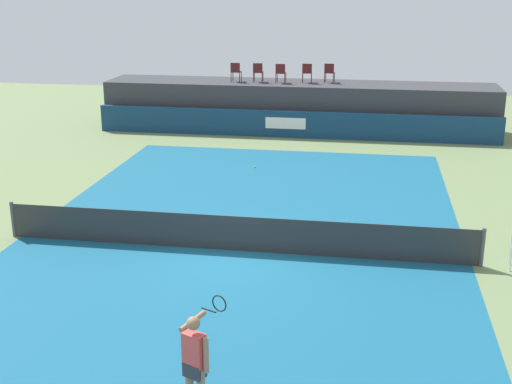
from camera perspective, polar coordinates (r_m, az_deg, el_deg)
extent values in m
plane|color=#6B7F51|center=(20.70, -0.15, -1.80)|extent=(48.00, 48.00, 0.00)
cube|color=#16597A|center=(17.94, -1.77, -4.89)|extent=(12.00, 22.00, 0.00)
cube|color=navy|center=(30.58, 3.18, 5.66)|extent=(18.00, 0.20, 1.20)
cube|color=white|center=(30.51, 2.48, 5.76)|extent=(1.80, 0.02, 0.50)
cube|color=#38383D|center=(32.25, 3.56, 7.17)|extent=(18.00, 2.80, 2.20)
cylinder|color=#561919|center=(32.49, -1.23, 9.63)|extent=(0.04, 0.04, 0.44)
cylinder|color=#561919|center=(32.57, -1.94, 9.64)|extent=(0.04, 0.04, 0.44)
cylinder|color=#561919|center=(32.10, -1.38, 9.53)|extent=(0.04, 0.04, 0.44)
cylinder|color=#561919|center=(32.18, -2.09, 9.55)|extent=(0.04, 0.04, 0.44)
cube|color=#561919|center=(32.30, -1.66, 10.00)|extent=(0.45, 0.45, 0.03)
cube|color=#561919|center=(32.08, -1.75, 10.35)|extent=(0.44, 0.03, 0.42)
cylinder|color=#561919|center=(32.37, 0.59, 9.61)|extent=(0.04, 0.04, 0.44)
cylinder|color=#561919|center=(32.42, -0.13, 9.62)|extent=(0.04, 0.04, 0.44)
cylinder|color=#561919|center=(31.97, 0.51, 9.51)|extent=(0.04, 0.04, 0.44)
cylinder|color=#561919|center=(32.02, -0.22, 9.52)|extent=(0.04, 0.04, 0.44)
cube|color=#561919|center=(32.16, 0.19, 9.98)|extent=(0.46, 0.46, 0.03)
cube|color=#561919|center=(31.93, 0.14, 10.33)|extent=(0.44, 0.05, 0.42)
cylinder|color=#561919|center=(32.10, 2.50, 9.52)|extent=(0.04, 0.04, 0.44)
cylinder|color=#561919|center=(32.16, 1.78, 9.55)|extent=(0.04, 0.04, 0.44)
cylinder|color=#561919|center=(31.71, 2.40, 9.43)|extent=(0.04, 0.04, 0.44)
cylinder|color=#561919|center=(31.76, 1.67, 9.45)|extent=(0.04, 0.04, 0.44)
cube|color=#561919|center=(31.90, 2.09, 9.91)|extent=(0.44, 0.44, 0.03)
cube|color=#561919|center=(31.67, 2.04, 10.26)|extent=(0.44, 0.03, 0.42)
cylinder|color=#561919|center=(32.29, 4.65, 9.53)|extent=(0.04, 0.04, 0.44)
cylinder|color=#561919|center=(32.30, 3.92, 9.55)|extent=(0.04, 0.04, 0.44)
cylinder|color=#561919|center=(31.89, 4.64, 9.43)|extent=(0.04, 0.04, 0.44)
cylinder|color=#561919|center=(31.90, 3.90, 9.45)|extent=(0.04, 0.04, 0.44)
cube|color=#561919|center=(32.06, 4.29, 9.91)|extent=(0.47, 0.47, 0.03)
cube|color=#561919|center=(31.83, 4.29, 10.26)|extent=(0.44, 0.06, 0.42)
cylinder|color=#561919|center=(32.39, 6.56, 9.50)|extent=(0.04, 0.04, 0.44)
cylinder|color=#561919|center=(32.44, 5.84, 9.53)|extent=(0.04, 0.04, 0.44)
cylinder|color=#561919|center=(31.99, 6.47, 9.40)|extent=(0.04, 0.04, 0.44)
cylinder|color=#561919|center=(32.04, 5.74, 9.44)|extent=(0.04, 0.04, 0.44)
cube|color=#561919|center=(32.18, 6.17, 9.88)|extent=(0.47, 0.47, 0.03)
cube|color=#561919|center=(31.95, 6.13, 10.24)|extent=(0.44, 0.06, 0.42)
cylinder|color=white|center=(17.95, 20.56, -3.64)|extent=(0.04, 0.04, 1.40)
cube|color=#2D2D2D|center=(17.76, -1.78, -3.48)|extent=(12.40, 0.02, 0.95)
cylinder|color=#4C4C51|center=(19.86, -19.63, -2.16)|extent=(0.10, 0.10, 1.00)
cylinder|color=#4C4C51|center=(17.68, 18.39, -4.42)|extent=(0.10, 0.10, 1.00)
cube|color=#333338|center=(11.29, -5.14, -14.54)|extent=(0.40, 0.34, 0.24)
cube|color=#E54C47|center=(11.11, -5.19, -12.96)|extent=(0.41, 0.33, 0.56)
sphere|color=#997051|center=(10.88, -5.26, -10.87)|extent=(0.22, 0.22, 0.22)
cylinder|color=#997051|center=(10.99, -4.20, -13.42)|extent=(0.09, 0.09, 0.60)
cylinder|color=#997051|center=(11.28, -5.31, -10.70)|extent=(0.34, 0.59, 0.14)
cylinder|color=black|center=(11.55, -3.97, -9.80)|extent=(0.29, 0.16, 0.03)
torus|color=black|center=(11.75, -3.09, -9.27)|extent=(0.29, 0.15, 0.30)
sphere|color=#D8EA33|center=(25.69, -0.12, 2.12)|extent=(0.07, 0.07, 0.07)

